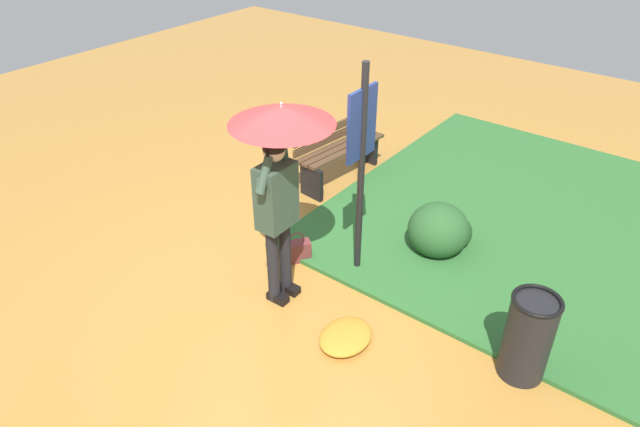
{
  "coord_description": "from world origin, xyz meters",
  "views": [
    {
      "loc": [
        -3.33,
        -2.99,
        3.89
      ],
      "look_at": [
        0.41,
        -0.09,
        0.85
      ],
      "focal_mm": 32.25,
      "sensor_mm": 36.0,
      "label": 1
    }
  ],
  "objects_px": {
    "info_sign_post": "(361,149)",
    "park_bench": "(339,151)",
    "trash_bin": "(528,337)",
    "person_with_umbrella": "(279,156)",
    "handbag": "(297,251)"
  },
  "relations": [
    {
      "from": "info_sign_post",
      "to": "park_bench",
      "type": "relative_size",
      "value": 1.64
    },
    {
      "from": "park_bench",
      "to": "trash_bin",
      "type": "distance_m",
      "value": 3.81
    },
    {
      "from": "person_with_umbrella",
      "to": "info_sign_post",
      "type": "bearing_deg",
      "value": -26.45
    },
    {
      "from": "info_sign_post",
      "to": "handbag",
      "type": "distance_m",
      "value": 1.48
    },
    {
      "from": "person_with_umbrella",
      "to": "info_sign_post",
      "type": "relative_size",
      "value": 0.89
    },
    {
      "from": "handbag",
      "to": "trash_bin",
      "type": "bearing_deg",
      "value": -90.9
    },
    {
      "from": "person_with_umbrella",
      "to": "handbag",
      "type": "bearing_deg",
      "value": 25.88
    },
    {
      "from": "handbag",
      "to": "park_bench",
      "type": "relative_size",
      "value": 0.26
    },
    {
      "from": "park_bench",
      "to": "trash_bin",
      "type": "bearing_deg",
      "value": -119.04
    },
    {
      "from": "handbag",
      "to": "park_bench",
      "type": "bearing_deg",
      "value": 22.86
    },
    {
      "from": "person_with_umbrella",
      "to": "info_sign_post",
      "type": "height_order",
      "value": "info_sign_post"
    },
    {
      "from": "info_sign_post",
      "to": "handbag",
      "type": "bearing_deg",
      "value": 115.44
    },
    {
      "from": "info_sign_post",
      "to": "park_bench",
      "type": "bearing_deg",
      "value": 41.86
    },
    {
      "from": "person_with_umbrella",
      "to": "park_bench",
      "type": "bearing_deg",
      "value": 23.49
    },
    {
      "from": "person_with_umbrella",
      "to": "trash_bin",
      "type": "distance_m",
      "value": 2.64
    }
  ]
}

